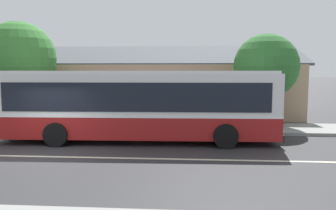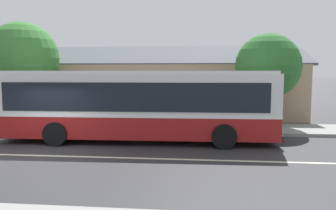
% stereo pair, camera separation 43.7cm
% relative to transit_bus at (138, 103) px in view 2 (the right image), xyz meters
% --- Properties ---
extents(ground_plane, '(300.00, 300.00, 0.00)m').
position_rel_transit_bus_xyz_m(ground_plane, '(-3.21, -2.90, -1.67)').
color(ground_plane, '#2D2D30').
extents(sidewalk_far, '(60.00, 3.00, 0.15)m').
position_rel_transit_bus_xyz_m(sidewalk_far, '(-3.21, 3.10, -1.60)').
color(sidewalk_far, gray).
rests_on(sidewalk_far, ground).
extents(lane_divider_stripe, '(60.00, 0.16, 0.01)m').
position_rel_transit_bus_xyz_m(lane_divider_stripe, '(-3.21, -2.90, -1.67)').
color(lane_divider_stripe, beige).
rests_on(lane_divider_stripe, ground).
extents(community_building, '(28.31, 8.76, 5.94)m').
position_rel_transit_bus_xyz_m(community_building, '(-4.61, 10.16, 0.19)').
color(community_building, tan).
rests_on(community_building, ground).
extents(transit_bus, '(12.00, 2.99, 3.11)m').
position_rel_transit_bus_xyz_m(transit_bus, '(0.00, 0.00, 0.00)').
color(transit_bus, maroon).
rests_on(transit_bus, ground).
extents(bench_by_building, '(1.73, 0.51, 0.94)m').
position_rel_transit_bus_xyz_m(bench_by_building, '(-6.47, 2.43, -1.10)').
color(bench_by_building, brown).
rests_on(bench_by_building, sidewalk_far).
extents(street_tree_primary, '(3.52, 3.52, 5.11)m').
position_rel_transit_bus_xyz_m(street_tree_primary, '(6.34, 4.12, 1.66)').
color(street_tree_primary, '#4C3828').
rests_on(street_tree_primary, ground).
extents(street_tree_secondary, '(4.12, 4.12, 5.90)m').
position_rel_transit_bus_xyz_m(street_tree_secondary, '(-7.62, 3.98, 2.03)').
color(street_tree_secondary, '#4C3828').
rests_on(street_tree_secondary, ground).
extents(bus_stop_sign, '(0.36, 0.07, 2.40)m').
position_rel_transit_bus_xyz_m(bus_stop_sign, '(6.32, 2.09, -0.03)').
color(bus_stop_sign, gray).
rests_on(bus_stop_sign, sidewalk_far).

